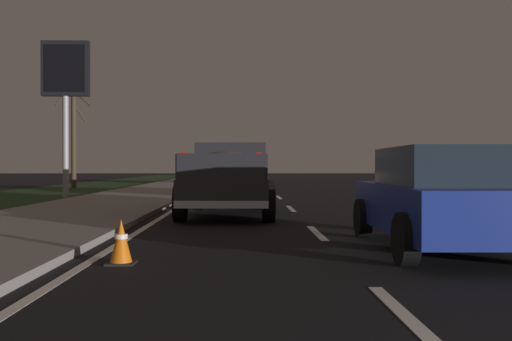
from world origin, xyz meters
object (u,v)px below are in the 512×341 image
Objects in this scene: bare_tree_far at (74,135)px; traffic_cone_near at (121,242)px; sedan_blue at (442,198)px; sedan_red at (239,173)px; pickup_truck at (230,177)px; sedan_tan at (234,178)px; gas_price_sign at (65,81)px.

traffic_cone_near is at bearing -162.53° from bare_tree_far.
sedan_blue is 31.02m from sedan_red.
sedan_red is (24.51, 0.04, -0.20)m from pickup_truck.
sedan_blue is at bearing -173.72° from sedan_red.
sedan_red is at bearing -57.26° from bare_tree_far.
sedan_tan and sedan_blue have the same top height.
pickup_truck is 7.16m from sedan_blue.
pickup_truck is at bearing 27.91° from sedan_blue.
bare_tree_far is at bearing 122.74° from sedan_red.
gas_price_sign is (-16.12, 6.72, 3.87)m from sedan_red.
pickup_truck is at bearing -9.02° from traffic_cone_near.
bare_tree_far is 10.54× the size of traffic_cone_near.
pickup_truck is 20.85m from bare_tree_far.
pickup_truck is at bearing -179.90° from sedan_red.
sedan_red is at bearing -2.06° from traffic_cone_near.
sedan_blue is 4.73m from traffic_cone_near.
gas_price_sign reaches higher than sedan_tan.
traffic_cone_near is at bearing 175.91° from sedan_tan.
sedan_red is at bearing 0.10° from pickup_truck.
sedan_red is 0.72× the size of bare_tree_far.
sedan_tan is 13.79m from bare_tree_far.
sedan_tan is (8.61, 0.04, -0.20)m from pickup_truck.
gas_price_sign is at bearing 19.28° from traffic_cone_near.
gas_price_sign is at bearing -165.46° from bare_tree_far.
gas_price_sign is at bearing 34.49° from sedan_blue.
sedan_tan is 15.32m from sedan_blue.
bare_tree_far reaches higher than sedan_tan.
traffic_cone_near is (-7.52, 1.19, -0.70)m from pickup_truck.
sedan_red is at bearing 6.28° from sedan_blue.
sedan_blue is 27.99m from bare_tree_far.
sedan_tan is 7.75m from gas_price_sign.
traffic_cone_near is at bearing 104.70° from sedan_blue.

